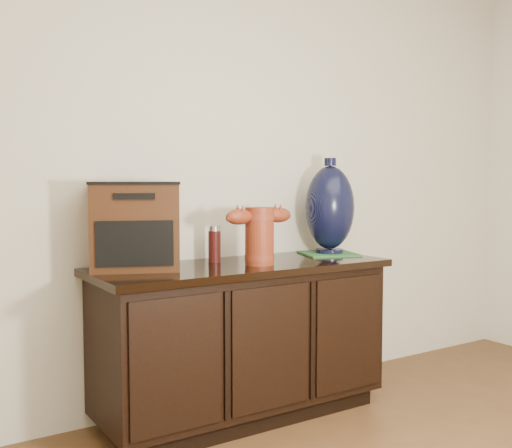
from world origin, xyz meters
TOP-DOWN VIEW (x-y plane):
  - sideboard at (0.00, 2.23)m, footprint 1.46×0.56m
  - terracotta_vessel at (0.05, 2.15)m, footprint 0.39×0.15m
  - tv_radio at (-0.50, 2.34)m, footprint 0.48×0.44m
  - green_mat at (0.59, 2.29)m, footprint 0.35×0.35m
  - lamp_base at (0.60, 2.29)m, footprint 0.34×0.34m
  - spray_can at (-0.08, 2.35)m, footprint 0.06×0.06m

SIDE VIEW (x-z plane):
  - sideboard at x=0.00m, z-range 0.01..0.76m
  - green_mat at x=0.59m, z-range 0.76..0.76m
  - spray_can at x=-0.08m, z-range 0.75..0.93m
  - terracotta_vessel at x=0.05m, z-range 0.77..1.05m
  - tv_radio at x=-0.50m, z-range 0.75..1.15m
  - lamp_base at x=0.60m, z-range 0.75..1.27m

